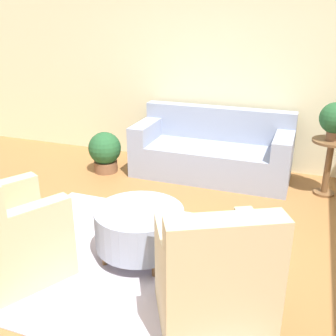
% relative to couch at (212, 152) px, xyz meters
% --- Properties ---
extents(ground_plane, '(16.00, 16.00, 0.00)m').
position_rel_couch_xyz_m(ground_plane, '(-0.16, -2.32, -0.33)').
color(ground_plane, '#996638').
extents(wall_back, '(9.61, 0.12, 2.80)m').
position_rel_couch_xyz_m(wall_back, '(-0.16, 0.54, 1.07)').
color(wall_back, beige).
rests_on(wall_back, ground_plane).
extents(rug, '(2.73, 2.18, 0.01)m').
position_rel_couch_xyz_m(rug, '(-0.16, -2.32, -0.33)').
color(rug, '#BCB2C1').
rests_on(rug, ground_plane).
extents(couch, '(2.15, 0.90, 0.92)m').
position_rel_couch_xyz_m(couch, '(0.00, 0.00, 0.00)').
color(couch, '#8E99B2').
rests_on(couch, ground_plane).
extents(armchair_left, '(1.01, 0.99, 0.99)m').
position_rel_couch_xyz_m(armchair_left, '(-1.05, -2.85, 0.06)').
color(armchair_left, '#C6B289').
rests_on(armchair_left, rug).
extents(armchair_right, '(1.01, 0.99, 0.99)m').
position_rel_couch_xyz_m(armchair_right, '(0.73, -2.85, 0.06)').
color(armchair_right, '#C6B289').
rests_on(armchair_right, rug).
extents(ottoman_table, '(0.82, 0.82, 0.48)m').
position_rel_couch_xyz_m(ottoman_table, '(-0.13, -2.21, -0.02)').
color(ottoman_table, '#8E99B2').
rests_on(ottoman_table, rug).
extents(side_table, '(0.46, 0.46, 0.72)m').
position_rel_couch_xyz_m(side_table, '(1.51, -0.14, 0.14)').
color(side_table, brown).
rests_on(side_table, ground_plane).
extents(potted_plant_on_side_table, '(0.37, 0.37, 0.46)m').
position_rel_couch_xyz_m(potted_plant_on_side_table, '(1.51, -0.14, 0.65)').
color(potted_plant_on_side_table, brown).
rests_on(potted_plant_on_side_table, side_table).
extents(potted_plant_floor, '(0.47, 0.47, 0.59)m').
position_rel_couch_xyz_m(potted_plant_floor, '(-1.47, -0.41, -0.02)').
color(potted_plant_floor, brown).
rests_on(potted_plant_floor, ground_plane).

